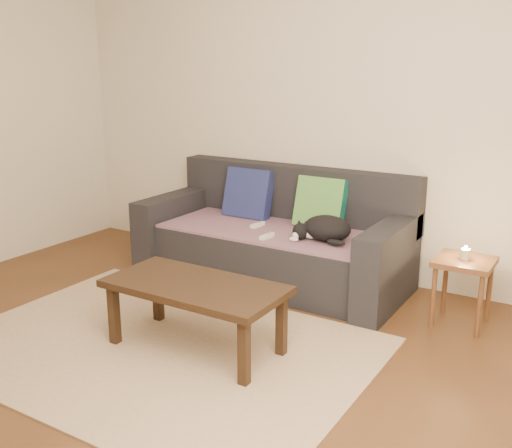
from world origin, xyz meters
The scene contains 13 objects.
ground centered at (0.00, 0.00, 0.00)m, with size 4.50×4.50×0.00m, color brown.
back_wall centered at (0.00, 2.00, 1.30)m, with size 4.50×0.04×2.60m, color beige.
sofa centered at (0.00, 1.57, 0.31)m, with size 2.10×0.94×0.87m.
throw_blanket centered at (0.00, 1.48, 0.43)m, with size 1.66×0.74×0.02m, color #412C53.
cushion_navy centered at (-0.36, 1.74, 0.63)m, with size 0.41×0.10×0.41m, color #12254E.
cushion_green centered at (0.30, 1.74, 0.63)m, with size 0.39×0.10×0.39m, color #0E5B54.
cat centered at (0.50, 1.41, 0.53)m, with size 0.44×0.32×0.19m.
wii_remote_a centered at (-0.11, 1.48, 0.46)m, with size 0.15×0.04×0.03m, color white.
wii_remote_b centered at (0.11, 1.25, 0.46)m, with size 0.15×0.04×0.03m, color white.
side_table centered at (1.47, 1.47, 0.37)m, with size 0.36×0.36×0.45m.
candle centered at (1.47, 1.47, 0.49)m, with size 0.06×0.06×0.09m.
rug centered at (0.00, 0.15, 0.01)m, with size 2.50×1.80×0.01m, color tan.
coffee_table centered at (0.21, 0.26, 0.37)m, with size 1.07×0.54×0.43m.
Camera 1 is at (2.24, -2.36, 1.68)m, focal length 42.00 mm.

